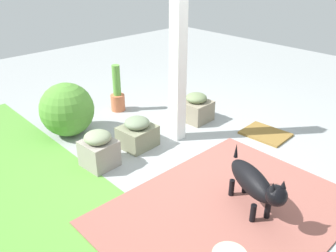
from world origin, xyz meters
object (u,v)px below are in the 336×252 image
at_px(stone_planter_mid, 137,133).
at_px(doormat, 265,134).
at_px(dog, 254,183).
at_px(stone_planter_nearest, 196,108).
at_px(stone_planter_far, 99,149).
at_px(round_shrub, 67,110).
at_px(porch_pillar, 178,64).
at_px(terracotta_pot_tall, 117,95).

bearing_deg(stone_planter_mid, doormat, -123.18).
bearing_deg(doormat, dog, 118.17).
xyz_separation_m(stone_planter_nearest, stone_planter_far, (-0.08, 1.74, 0.02)).
bearing_deg(stone_planter_mid, stone_planter_far, 95.60).
bearing_deg(doormat, stone_planter_nearest, 19.58).
xyz_separation_m(stone_planter_far, dog, (-1.70, -0.62, 0.11)).
bearing_deg(stone_planter_mid, round_shrub, 27.39).
relative_size(stone_planter_far, dog, 0.56).
height_order(dog, doormat, dog).
distance_m(porch_pillar, dog, 1.80).
distance_m(porch_pillar, terracotta_pot_tall, 1.51).
relative_size(stone_planter_mid, stone_planter_far, 1.03).
distance_m(stone_planter_mid, stone_planter_far, 0.62).
distance_m(stone_planter_nearest, stone_planter_mid, 1.13).
bearing_deg(stone_planter_far, porch_pillar, -96.23).
xyz_separation_m(stone_planter_nearest, dog, (-1.78, 1.12, 0.13)).
height_order(porch_pillar, stone_planter_mid, porch_pillar).
height_order(porch_pillar, dog, porch_pillar).
bearing_deg(terracotta_pot_tall, doormat, -154.75).
bearing_deg(stone_planter_nearest, stone_planter_far, 92.71).
bearing_deg(stone_planter_nearest, terracotta_pot_tall, 29.95).
bearing_deg(stone_planter_mid, porch_pillar, -109.29).
bearing_deg(round_shrub, stone_planter_mid, -152.61).
distance_m(stone_planter_far, dog, 1.81).
relative_size(stone_planter_nearest, stone_planter_far, 0.95).
bearing_deg(stone_planter_nearest, doormat, -160.42).
xyz_separation_m(stone_planter_nearest, doormat, (-0.99, -0.35, -0.18)).
relative_size(round_shrub, dog, 0.91).
distance_m(round_shrub, terracotta_pot_tall, 0.99).
xyz_separation_m(porch_pillar, round_shrub, (1.10, 1.01, -0.67)).
bearing_deg(dog, stone_planter_far, 20.08).
bearing_deg(stone_planter_mid, dog, -179.96).
distance_m(dog, doormat, 1.70).
xyz_separation_m(stone_planter_mid, stone_planter_far, (-0.06, 0.62, 0.03)).
bearing_deg(doormat, stone_planter_mid, 56.82).
height_order(stone_planter_mid, round_shrub, round_shrub).
distance_m(porch_pillar, stone_planter_far, 1.42).
xyz_separation_m(porch_pillar, doormat, (-0.78, -0.94, -1.01)).
xyz_separation_m(porch_pillar, dog, (-1.57, 0.53, -0.70)).
bearing_deg(round_shrub, stone_planter_nearest, -119.12).
relative_size(porch_pillar, doormat, 3.45).
relative_size(porch_pillar, round_shrub, 2.83).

